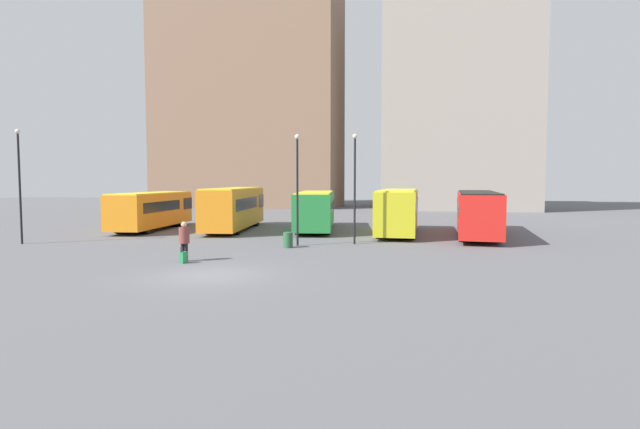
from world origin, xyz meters
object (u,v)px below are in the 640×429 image
bus_1 (234,207)px  trash_bin (288,240)px  traveler (184,238)px  suitcase (183,257)px  bus_0 (153,209)px  bus_2 (316,209)px  lamp_post_1 (19,178)px  lamp_post_2 (297,181)px  lamp_post_0 (355,180)px  bus_4 (477,211)px  bus_3 (398,210)px

bus_1 → trash_bin: bus_1 is taller
traveler → suitcase: traveler is taller
bus_0 → bus_1: size_ratio=0.90×
traveler → bus_2: bearing=-2.7°
suitcase → lamp_post_1: size_ratio=0.11×
bus_2 → lamp_post_2: 9.39m
traveler → lamp_post_0: (6.79, 7.66, 2.61)m
traveler → trash_bin: bearing=-24.4°
bus_4 → lamp_post_1: 28.29m
bus_0 → bus_3: size_ratio=1.03×
bus_2 → suitcase: 16.22m
lamp_post_1 → trash_bin: 16.01m
bus_3 → lamp_post_2: lamp_post_2 is taller
bus_0 → bus_3: bearing=-93.6°
bus_1 → trash_bin: (6.54, -9.02, -1.28)m
bus_2 → suitcase: bus_2 is taller
bus_4 → traveler: bearing=138.0°
lamp_post_2 → trash_bin: size_ratio=7.34×
bus_3 → suitcase: (-8.83, -14.26, -1.40)m
suitcase → lamp_post_2: (3.54, 6.82, 3.38)m
bus_3 → suitcase: bearing=148.7°
lamp_post_2 → bus_3: bearing=54.6°
suitcase → traveler: bearing=28.9°
traveler → lamp_post_0: 10.56m
lamp_post_0 → lamp_post_2: (-3.06, -1.32, -0.05)m
lamp_post_1 → bus_4: bearing=20.6°
bus_1 → bus_3: 12.16m
bus_3 → bus_1: bearing=87.4°
bus_1 → traveler: bus_1 is taller
lamp_post_1 → lamp_post_2: bearing=8.4°
suitcase → trash_bin: size_ratio=0.86×
lamp_post_1 → traveler: bearing=-18.1°
lamp_post_1 → lamp_post_2: lamp_post_1 is taller
bus_0 → bus_1: (6.06, 1.14, 0.18)m
bus_1 → lamp_post_2: (6.85, -8.10, 1.93)m
bus_4 → lamp_post_2: bearing=129.4°
lamp_post_1 → trash_bin: (15.57, 1.44, -3.40)m
trash_bin → lamp_post_2: bearing=71.6°
bus_1 → bus_2: bearing=-87.8°
trash_bin → bus_4: bearing=38.1°
bus_1 → lamp_post_0: lamp_post_0 is taller
lamp_post_0 → trash_bin: bearing=-146.4°
bus_4 → suitcase: 20.16m
bus_0 → trash_bin: 14.91m
bus_0 → bus_4: 23.45m
traveler → bus_4: bearing=-37.9°
bus_1 → trash_bin: 11.22m
bus_4 → traveler: bus_4 is taller
suitcase → lamp_post_0: size_ratio=0.11×
bus_4 → lamp_post_1: size_ratio=1.87×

